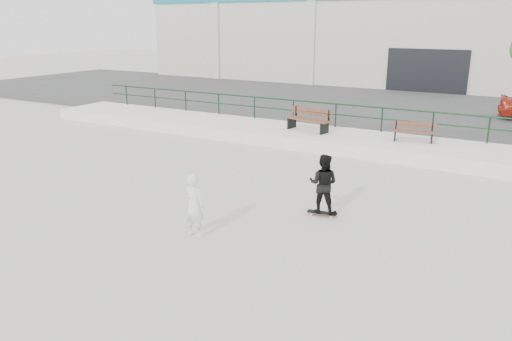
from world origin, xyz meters
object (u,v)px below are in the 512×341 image
Objects in this scene: bench_left at (309,120)px; skateboard at (322,213)px; standing_skater at (323,184)px; bench_right at (414,132)px; seated_skater at (194,205)px.

skateboard is at bearing -51.49° from bench_left.
bench_right is at bearing -102.02° from standing_skater.
standing_skater is 1.01× the size of seated_skater.
bench_left is at bearing 107.16° from skateboard.
standing_skater is at bearing 170.65° from skateboard.
standing_skater is (-0.55, -7.59, 0.02)m from bench_right.
bench_left is 10.15m from seated_skater.
bench_right is 2.06× the size of skateboard.
standing_skater is (3.66, -7.34, -0.08)m from bench_left.
skateboard is (3.66, -7.34, -0.88)m from bench_left.
standing_skater reaches higher than bench_right.
bench_right is at bearing 76.53° from skateboard.
bench_left reaches higher than skateboard.
seated_skater is at bearing -137.39° from skateboard.
seated_skater reaches higher than bench_left.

